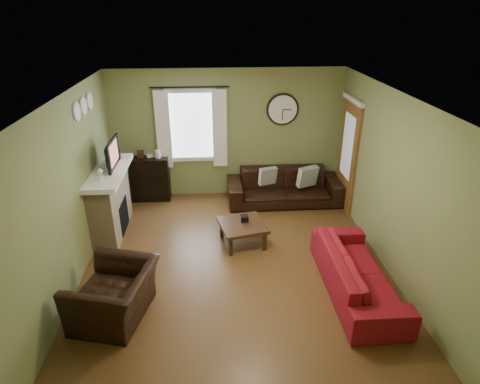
{
  "coord_description": "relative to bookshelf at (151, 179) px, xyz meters",
  "views": [
    {
      "loc": [
        -0.31,
        -5.19,
        3.7
      ],
      "look_at": [
        0.1,
        0.4,
        1.05
      ],
      "focal_mm": 30.0,
      "sensor_mm": 36.0,
      "label": 1
    }
  ],
  "objects": [
    {
      "name": "floor",
      "position": [
        1.58,
        -2.42,
        -0.45
      ],
      "size": [
        4.6,
        5.2,
        0.0
      ],
      "primitive_type": "cube",
      "color": "brown",
      "rests_on": "ground"
    },
    {
      "name": "ceiling",
      "position": [
        1.58,
        -2.42,
        2.15
      ],
      "size": [
        4.6,
        5.2,
        0.0
      ],
      "primitive_type": "cube",
      "color": "white",
      "rests_on": "ground"
    },
    {
      "name": "wall_left",
      "position": [
        -0.72,
        -2.42,
        0.85
      ],
      "size": [
        0.0,
        5.2,
        2.6
      ],
      "primitive_type": "cube",
      "color": "olive",
      "rests_on": "ground"
    },
    {
      "name": "wall_right",
      "position": [
        3.88,
        -2.42,
        0.85
      ],
      "size": [
        0.0,
        5.2,
        2.6
      ],
      "primitive_type": "cube",
      "color": "olive",
      "rests_on": "ground"
    },
    {
      "name": "wall_back",
      "position": [
        1.58,
        0.18,
        0.85
      ],
      "size": [
        4.6,
        0.0,
        2.6
      ],
      "primitive_type": "cube",
      "color": "olive",
      "rests_on": "ground"
    },
    {
      "name": "wall_front",
      "position": [
        1.58,
        -5.02,
        0.85
      ],
      "size": [
        4.6,
        0.0,
        2.6
      ],
      "primitive_type": "cube",
      "color": "olive",
      "rests_on": "ground"
    },
    {
      "name": "fireplace",
      "position": [
        -0.52,
        -1.27,
        0.1
      ],
      "size": [
        0.4,
        1.4,
        1.1
      ],
      "primitive_type": "cube",
      "color": "#C2AA8A",
      "rests_on": "floor"
    },
    {
      "name": "firebox",
      "position": [
        -0.33,
        -1.27,
        -0.15
      ],
      "size": [
        0.04,
        0.6,
        0.55
      ],
      "primitive_type": "cube",
      "color": "black",
      "rests_on": "fireplace"
    },
    {
      "name": "mantel",
      "position": [
        -0.49,
        -1.27,
        0.69
      ],
      "size": [
        0.58,
        1.6,
        0.08
      ],
      "primitive_type": "cube",
      "color": "white",
      "rests_on": "fireplace"
    },
    {
      "name": "tv",
      "position": [
        -0.47,
        -1.12,
        0.9
      ],
      "size": [
        0.08,
        0.6,
        0.35
      ],
      "primitive_type": "imported",
      "rotation": [
        0.0,
        0.0,
        1.57
      ],
      "color": "black",
      "rests_on": "mantel"
    },
    {
      "name": "tv_screen",
      "position": [
        -0.39,
        -1.12,
        0.96
      ],
      "size": [
        0.02,
        0.62,
        0.36
      ],
      "primitive_type": "cube",
      "color": "#994C3F",
      "rests_on": "mantel"
    },
    {
      "name": "medallion_left",
      "position": [
        -0.7,
        -1.62,
        1.8
      ],
      "size": [
        0.28,
        0.28,
        0.03
      ],
      "primitive_type": "cylinder",
      "color": "white",
      "rests_on": "wall_left"
    },
    {
      "name": "medallion_mid",
      "position": [
        -0.7,
        -1.27,
        1.8
      ],
      "size": [
        0.28,
        0.28,
        0.03
      ],
      "primitive_type": "cylinder",
      "color": "white",
      "rests_on": "wall_left"
    },
    {
      "name": "medallion_right",
      "position": [
        -0.7,
        -0.92,
        1.8
      ],
      "size": [
        0.28,
        0.28,
        0.03
      ],
      "primitive_type": "cylinder",
      "color": "white",
      "rests_on": "wall_left"
    },
    {
      "name": "window_pane",
      "position": [
        0.88,
        0.16,
        1.05
      ],
      "size": [
        1.0,
        0.02,
        1.3
      ],
      "primitive_type": null,
      "color": "silver",
      "rests_on": "wall_back"
    },
    {
      "name": "curtain_rod",
      "position": [
        0.88,
        0.06,
        1.82
      ],
      "size": [
        0.03,
        0.03,
        1.5
      ],
      "primitive_type": "cylinder",
      "color": "black",
      "rests_on": "wall_back"
    },
    {
      "name": "curtain_left",
      "position": [
        0.33,
        0.06,
        1.0
      ],
      "size": [
        0.28,
        0.04,
        1.55
      ],
      "primitive_type": "cube",
      "color": "white",
      "rests_on": "wall_back"
    },
    {
      "name": "curtain_right",
      "position": [
        1.43,
        0.06,
        1.0
      ],
      "size": [
        0.28,
        0.04,
        1.55
      ],
      "primitive_type": "cube",
      "color": "white",
      "rests_on": "wall_back"
    },
    {
      "name": "wall_clock",
      "position": [
        2.68,
        0.13,
        1.35
      ],
      "size": [
        0.64,
        0.06,
        0.64
      ],
      "primitive_type": null,
      "color": "white",
      "rests_on": "wall_back"
    },
    {
      "name": "door",
      "position": [
        3.85,
        -0.57,
        0.6
      ],
      "size": [
        0.05,
        0.9,
        2.1
      ],
      "primitive_type": "cube",
      "color": "brown",
      "rests_on": "floor"
    },
    {
      "name": "bookshelf",
      "position": [
        0.0,
        0.0,
        0.0
      ],
      "size": [
        0.76,
        0.32,
        0.91
      ],
      "primitive_type": null,
      "color": "black",
      "rests_on": "floor"
    },
    {
      "name": "book",
      "position": [
        -0.05,
        0.07,
        0.51
      ],
      "size": [
        0.21,
        0.25,
        0.02
      ],
      "primitive_type": "imported",
      "rotation": [
        0.0,
        0.0,
        0.29
      ],
      "color": "#382313",
      "rests_on": "bookshelf"
    },
    {
      "name": "sofa_brown",
      "position": [
        2.71,
        -0.32,
        -0.12
      ],
      "size": [
        2.28,
        0.89,
        0.67
      ],
      "primitive_type": "imported",
      "color": "black",
      "rests_on": "floor"
    },
    {
      "name": "pillow_left",
      "position": [
        3.16,
        -0.34,
        0.1
      ],
      "size": [
        0.43,
        0.28,
        0.41
      ],
      "primitive_type": "cube",
      "rotation": [
        0.0,
        0.0,
        0.41
      ],
      "color": "gray",
      "rests_on": "sofa_brown"
    },
    {
      "name": "pillow_right",
      "position": [
        2.37,
        -0.25,
        0.1
      ],
      "size": [
        0.37,
        0.22,
        0.36
      ],
      "primitive_type": "cube",
      "rotation": [
        0.0,
        0.0,
        0.34
      ],
      "color": "gray",
      "rests_on": "sofa_brown"
    },
    {
      "name": "sofa_red",
      "position": [
        3.24,
        -3.17,
        -0.15
      ],
      "size": [
        0.81,
        2.08,
        0.61
      ],
      "primitive_type": "imported",
      "rotation": [
        0.0,
        0.0,
        1.57
      ],
      "color": "maroon",
      "rests_on": "floor"
    },
    {
      "name": "armchair",
      "position": [
        -0.02,
        -3.45,
        -0.11
      ],
      "size": [
        1.15,
        1.24,
        0.68
      ],
      "primitive_type": "imported",
      "rotation": [
        0.0,
        0.0,
        -1.82
      ],
      "color": "black",
      "rests_on": "floor"
    },
    {
      "name": "coffee_table",
      "position": [
        1.74,
        -1.84,
        -0.26
      ],
      "size": [
        0.86,
        0.86,
        0.38
      ],
      "primitive_type": null,
      "rotation": [
        0.0,
        0.0,
        0.22
      ],
      "color": "#382313",
      "rests_on": "floor"
    },
    {
      "name": "tissue_box",
      "position": [
        1.78,
        -1.76,
        -0.05
      ],
      "size": [
        0.13,
        0.13,
        0.1
      ],
      "primitive_type": "cube",
      "rotation": [
        0.0,
        0.0,
        0.01
      ],
      "color": "black",
      "rests_on": "coffee_table"
    },
    {
      "name": "wine_glass_a",
      "position": [
        -0.47,
        -1.76,
        0.83
      ],
      "size": [
        0.07,
        0.07,
        0.21
      ],
      "primitive_type": null,
      "color": "white",
      "rests_on": "mantel"
    },
    {
      "name": "wine_glass_b",
      "position": [
        -0.47,
        -1.71,
        0.82
      ],
      "size": [
        0.06,
        0.06,
        0.19
      ],
      "primitive_type": null,
      "color": "white",
      "rests_on": "mantel"
    }
  ]
}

